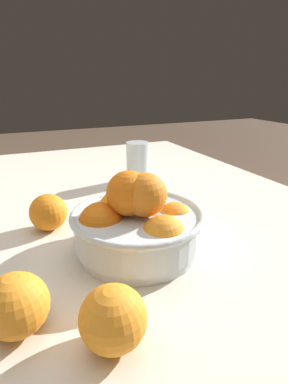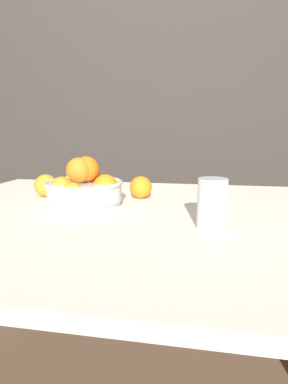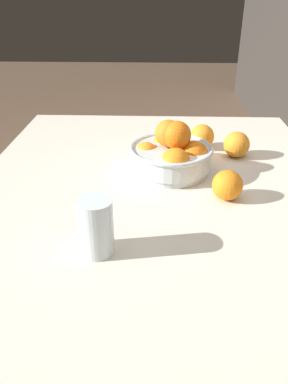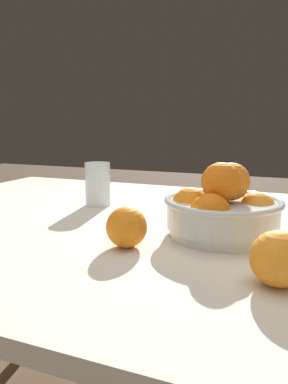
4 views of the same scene
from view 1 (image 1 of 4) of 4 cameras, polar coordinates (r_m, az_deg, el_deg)
name	(u,v)px [view 1 (image 1 of 4)]	position (r m, az deg, el deg)	size (l,w,h in m)	color
dining_table	(123,229)	(0.79, -4.02, -6.98)	(1.48, 1.03, 0.71)	beige
fruit_bowl	(136,223)	(0.55, -1.47, -5.89)	(0.24, 0.24, 0.16)	silver
juice_glass	(138,163)	(0.95, -1.19, 5.54)	(0.07, 0.07, 0.12)	#F4A314
orange_loose_near_bowl	(16,305)	(0.43, -23.19, -19.19)	(0.08, 0.08, 0.08)	orange
orange_loose_front	(113,319)	(0.38, -5.90, -22.85)	(0.08, 0.08, 0.08)	orange
orange_loose_aside	(48,212)	(0.67, -17.75, -3.69)	(0.08, 0.08, 0.08)	orange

